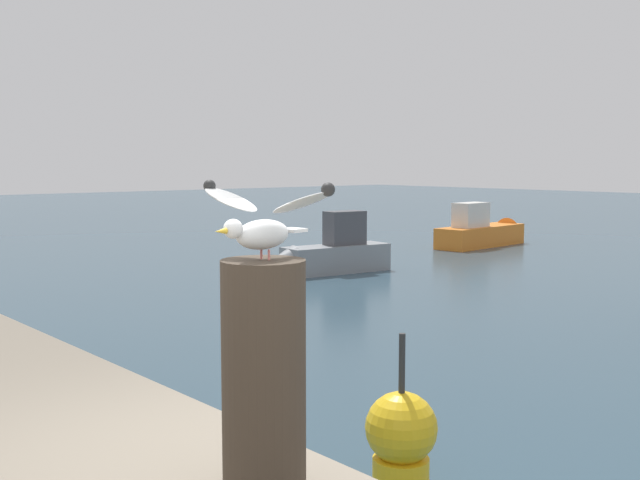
# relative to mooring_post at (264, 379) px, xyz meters

# --- Properties ---
(mooring_post) EXTENTS (0.29, 0.29, 0.81)m
(mooring_post) POSITION_rel_mooring_post_xyz_m (0.00, 0.00, 0.00)
(mooring_post) COLOR #382D23
(mooring_post) RESTS_ON harbor_quay
(seagull) EXTENTS (0.59, 0.39, 0.26)m
(seagull) POSITION_rel_mooring_post_xyz_m (0.00, -0.00, 0.53)
(seagull) COLOR #C66760
(seagull) RESTS_ON mooring_post
(boat_grey) EXTENTS (1.14, 3.30, 1.45)m
(boat_grey) POSITION_rel_mooring_post_xyz_m (-11.56, 10.40, -1.44)
(boat_grey) COLOR gray
(boat_grey) RESTS_ON ground_plane
(boat_orange) EXTENTS (1.34, 4.30, 1.48)m
(boat_orange) POSITION_rel_mooring_post_xyz_m (-12.90, 18.16, -1.47)
(boat_orange) COLOR orange
(boat_orange) RESTS_ON ground_plane
(channel_buoy) EXTENTS (0.56, 0.56, 1.33)m
(channel_buoy) POSITION_rel_mooring_post_xyz_m (-1.91, 2.71, -1.42)
(channel_buoy) COLOR yellow
(channel_buoy) RESTS_ON ground_plane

